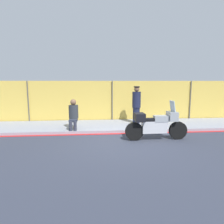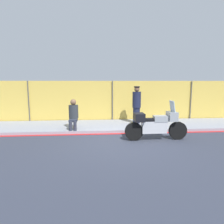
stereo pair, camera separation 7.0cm
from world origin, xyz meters
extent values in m
plane|color=#333847|center=(0.00, 0.00, 0.00)|extent=(120.00, 120.00, 0.00)
cube|color=#8E93A3|center=(0.00, 2.62, 0.06)|extent=(32.87, 2.51, 0.12)
cube|color=red|center=(0.00, 1.28, 0.00)|extent=(32.87, 0.18, 0.01)
cube|color=gold|center=(0.00, 3.97, 1.12)|extent=(31.22, 0.08, 2.23)
cylinder|color=#4C4C51|center=(-4.42, 3.87, 1.12)|extent=(0.05, 0.05, 2.23)
cylinder|color=#4C4C51|center=(0.00, 3.87, 1.12)|extent=(0.05, 0.05, 2.23)
cylinder|color=#4C4C51|center=(4.42, 3.87, 1.12)|extent=(0.05, 0.05, 2.23)
cylinder|color=black|center=(2.19, 0.27, 0.34)|extent=(0.68, 0.14, 0.68)
cylinder|color=black|center=(0.50, 0.27, 0.34)|extent=(0.68, 0.14, 0.68)
cube|color=silver|center=(1.26, 0.27, 0.50)|extent=(0.93, 0.28, 0.46)
cube|color=#999EA3|center=(1.50, 0.27, 0.82)|extent=(0.52, 0.31, 0.22)
cube|color=black|center=(1.16, 0.27, 0.78)|extent=(0.60, 0.28, 0.10)
cube|color=#999EA3|center=(1.94, 0.27, 0.90)|extent=(0.32, 0.48, 0.34)
cube|color=silver|center=(1.94, 0.27, 1.28)|extent=(0.11, 0.42, 0.42)
cube|color=black|center=(0.69, 0.27, 0.88)|extent=(0.36, 0.50, 0.30)
cylinder|color=#191E38|center=(1.12, 2.83, 0.51)|extent=(0.34, 0.34, 0.79)
cylinder|color=#191E38|center=(1.12, 2.83, 1.30)|extent=(0.42, 0.42, 0.79)
sphere|color=brown|center=(1.12, 2.83, 1.83)|extent=(0.26, 0.26, 0.26)
cylinder|color=black|center=(1.12, 2.83, 1.93)|extent=(0.30, 0.30, 0.06)
cylinder|color=#2D3342|center=(-1.98, 1.48, 0.33)|extent=(0.13, 0.13, 0.41)
cylinder|color=#2D3342|center=(-1.80, 1.48, 0.33)|extent=(0.13, 0.13, 0.41)
cube|color=#2D3342|center=(-1.89, 1.69, 0.54)|extent=(0.35, 0.41, 0.10)
cylinder|color=#2D3338|center=(-1.89, 1.90, 0.88)|extent=(0.41, 0.41, 0.59)
sphere|color=brown|center=(-1.89, 1.90, 1.30)|extent=(0.26, 0.26, 0.26)
camera|label=1|loc=(-0.98, -6.89, 2.17)|focal=32.00mm
camera|label=2|loc=(-0.91, -6.90, 2.17)|focal=32.00mm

